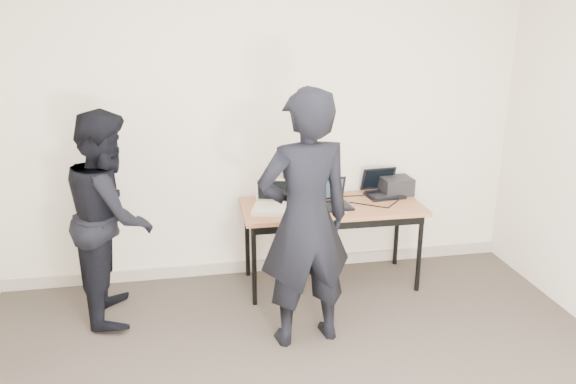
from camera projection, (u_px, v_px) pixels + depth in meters
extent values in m
cube|color=beige|center=(262.00, 124.00, 4.75)|extent=(4.50, 0.05, 2.70)
cube|color=#975F39|center=(332.00, 207.00, 4.68)|extent=(1.51, 0.67, 0.03)
cylinder|color=black|center=(254.00, 266.00, 4.44)|extent=(0.04, 0.04, 0.68)
cylinder|color=black|center=(419.00, 253.00, 4.66)|extent=(0.04, 0.04, 0.68)
cylinder|color=black|center=(247.00, 240.00, 4.93)|extent=(0.04, 0.04, 0.68)
cylinder|color=black|center=(397.00, 230.00, 5.15)|extent=(0.04, 0.04, 0.68)
cube|color=black|center=(340.00, 226.00, 4.43)|extent=(1.40, 0.04, 0.06)
cube|color=beige|center=(271.00, 210.00, 4.51)|extent=(0.36, 0.32, 0.03)
cube|color=beige|center=(271.00, 209.00, 4.48)|extent=(0.27, 0.20, 0.01)
cube|color=beige|center=(273.00, 190.00, 4.61)|extent=(0.30, 0.13, 0.21)
cube|color=black|center=(273.00, 190.00, 4.60)|extent=(0.26, 0.10, 0.17)
cube|color=beige|center=(273.00, 203.00, 4.62)|extent=(0.26, 0.09, 0.02)
cube|color=black|center=(333.00, 207.00, 4.60)|extent=(0.31, 0.25, 0.02)
cube|color=black|center=(334.00, 206.00, 4.57)|extent=(0.25, 0.14, 0.01)
cube|color=black|center=(328.00, 189.00, 4.69)|extent=(0.30, 0.09, 0.21)
cube|color=#26333F|center=(328.00, 189.00, 4.68)|extent=(0.25, 0.07, 0.17)
cube|color=black|center=(329.00, 201.00, 4.70)|extent=(0.26, 0.04, 0.01)
cube|color=black|center=(385.00, 196.00, 4.87)|extent=(0.33, 0.25, 0.02)
cube|color=black|center=(386.00, 195.00, 4.84)|extent=(0.26, 0.15, 0.01)
cube|color=black|center=(378.00, 178.00, 4.97)|extent=(0.32, 0.11, 0.21)
cube|color=black|center=(379.00, 178.00, 4.96)|extent=(0.27, 0.08, 0.17)
cube|color=black|center=(379.00, 191.00, 4.97)|extent=(0.28, 0.04, 0.01)
cube|color=#5B3218|center=(305.00, 184.00, 4.81)|extent=(0.37, 0.18, 0.24)
cube|color=#5B3218|center=(307.00, 175.00, 4.73)|extent=(0.36, 0.10, 0.07)
cube|color=#5B3218|center=(323.00, 185.00, 4.86)|extent=(0.02, 0.10, 0.02)
ellipsoid|color=white|center=(309.00, 166.00, 4.77)|extent=(0.13, 0.10, 0.08)
cube|color=black|center=(396.00, 186.00, 4.93)|extent=(0.27, 0.23, 0.15)
cube|color=black|center=(311.00, 212.00, 4.47)|extent=(0.08, 0.06, 0.03)
cube|color=black|center=(368.00, 205.00, 4.66)|extent=(0.28, 0.20, 0.01)
cube|color=black|center=(350.00, 196.00, 4.88)|extent=(0.25, 0.03, 0.01)
cube|color=silver|center=(333.00, 209.00, 4.56)|extent=(0.18, 0.18, 0.01)
cube|color=black|center=(394.00, 203.00, 4.70)|extent=(0.19, 0.20, 0.01)
cube|color=black|center=(281.00, 205.00, 4.66)|extent=(0.22, 0.26, 0.01)
cube|color=silver|center=(306.00, 209.00, 4.56)|extent=(0.27, 0.10, 0.01)
imported|color=black|center=(305.00, 221.00, 3.80)|extent=(0.72, 0.53, 1.82)
imported|color=black|center=(111.00, 216.00, 4.20)|extent=(0.64, 0.81, 1.60)
cube|color=#A49988|center=(265.00, 265.00, 5.12)|extent=(4.50, 0.03, 0.10)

